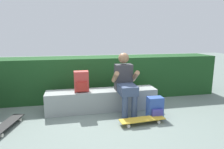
{
  "coord_description": "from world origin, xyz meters",
  "views": [
    {
      "loc": [
        -0.59,
        -3.41,
        1.51
      ],
      "look_at": [
        0.21,
        0.44,
        0.73
      ],
      "focal_mm": 31.74,
      "sensor_mm": 36.0,
      "label": 1
    }
  ],
  "objects_px": {
    "skateboard_near_person": "(142,120)",
    "backpack_on_ground": "(155,108)",
    "skateboard_beside_bench": "(7,124)",
    "person_skater": "(125,81)",
    "bench_main": "(102,100)",
    "backpack_on_bench": "(81,82)"
  },
  "relations": [
    {
      "from": "skateboard_near_person",
      "to": "backpack_on_ground",
      "type": "bearing_deg",
      "value": 30.09
    },
    {
      "from": "backpack_on_ground",
      "to": "skateboard_near_person",
      "type": "bearing_deg",
      "value": -149.91
    },
    {
      "from": "skateboard_beside_bench",
      "to": "person_skater",
      "type": "bearing_deg",
      "value": 8.34
    },
    {
      "from": "bench_main",
      "to": "skateboard_near_person",
      "type": "relative_size",
      "value": 2.74
    },
    {
      "from": "backpack_on_bench",
      "to": "backpack_on_ground",
      "type": "xyz_separation_m",
      "value": [
        1.3,
        -0.6,
        -0.42
      ]
    },
    {
      "from": "person_skater",
      "to": "backpack_on_ground",
      "type": "height_order",
      "value": "person_skater"
    },
    {
      "from": "bench_main",
      "to": "backpack_on_bench",
      "type": "distance_m",
      "value": 0.58
    },
    {
      "from": "skateboard_beside_bench",
      "to": "backpack_on_bench",
      "type": "height_order",
      "value": "backpack_on_bench"
    },
    {
      "from": "bench_main",
      "to": "skateboard_near_person",
      "type": "xyz_separation_m",
      "value": [
        0.57,
        -0.79,
        -0.14
      ]
    },
    {
      "from": "skateboard_beside_bench",
      "to": "backpack_on_bench",
      "type": "distance_m",
      "value": 1.46
    },
    {
      "from": "skateboard_near_person",
      "to": "skateboard_beside_bench",
      "type": "xyz_separation_m",
      "value": [
        -2.24,
        0.28,
        0.0
      ]
    },
    {
      "from": "backpack_on_bench",
      "to": "backpack_on_ground",
      "type": "bearing_deg",
      "value": -24.98
    },
    {
      "from": "person_skater",
      "to": "skateboard_near_person",
      "type": "height_order",
      "value": "person_skater"
    },
    {
      "from": "person_skater",
      "to": "backpack_on_bench",
      "type": "height_order",
      "value": "person_skater"
    },
    {
      "from": "skateboard_near_person",
      "to": "skateboard_beside_bench",
      "type": "bearing_deg",
      "value": 172.83
    },
    {
      "from": "person_skater",
      "to": "skateboard_beside_bench",
      "type": "distance_m",
      "value": 2.18
    },
    {
      "from": "backpack_on_bench",
      "to": "backpack_on_ground",
      "type": "distance_m",
      "value": 1.49
    },
    {
      "from": "bench_main",
      "to": "backpack_on_ground",
      "type": "distance_m",
      "value": 1.08
    },
    {
      "from": "bench_main",
      "to": "skateboard_beside_bench",
      "type": "xyz_separation_m",
      "value": [
        -1.67,
        -0.51,
        -0.14
      ]
    },
    {
      "from": "bench_main",
      "to": "skateboard_near_person",
      "type": "distance_m",
      "value": 0.99
    },
    {
      "from": "person_skater",
      "to": "skateboard_beside_bench",
      "type": "bearing_deg",
      "value": -171.66
    },
    {
      "from": "bench_main",
      "to": "person_skater",
      "type": "xyz_separation_m",
      "value": [
        0.43,
        -0.21,
        0.41
      ]
    }
  ]
}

